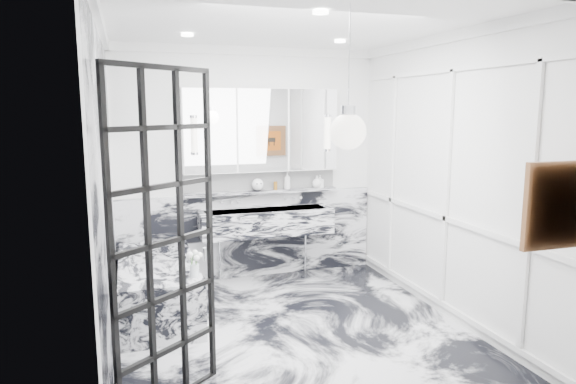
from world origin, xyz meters
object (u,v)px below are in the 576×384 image
object	(u,v)px
crittall_door	(165,242)
bathtub	(158,287)
mirror_cabinet	(262,130)
trough_sink	(266,222)

from	to	relation	value
crittall_door	bathtub	world-z (taller)	crittall_door
crittall_door	mirror_cabinet	size ratio (longest dim) A/B	1.24
crittall_door	trough_sink	size ratio (longest dim) A/B	1.47
crittall_door	mirror_cabinet	xyz separation A→B (m)	(1.34, 2.50, 0.65)
trough_sink	bathtub	xyz separation A→B (m)	(-1.33, -0.66, -0.45)
crittall_door	bathtub	size ratio (longest dim) A/B	1.42
bathtub	mirror_cabinet	bearing A→B (deg)	32.06
bathtub	trough_sink	bearing A→B (deg)	26.48
mirror_cabinet	crittall_door	bearing A→B (deg)	-118.20
trough_sink	mirror_cabinet	bearing A→B (deg)	90.00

